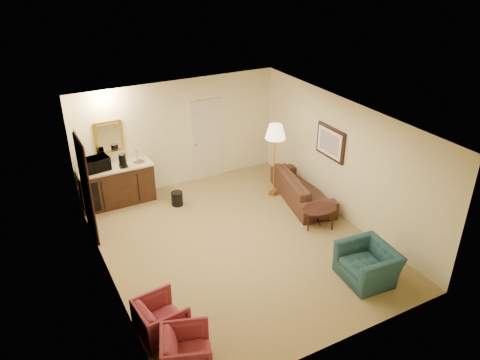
{
  "coord_description": "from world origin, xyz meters",
  "views": [
    {
      "loc": [
        -3.6,
        -6.86,
        5.42
      ],
      "look_at": [
        0.32,
        0.5,
        1.12
      ],
      "focal_mm": 35.0,
      "sensor_mm": 36.0,
      "label": 1
    }
  ],
  "objects_px": {
    "rose_chair_near": "(161,317)",
    "teal_armchair": "(368,259)",
    "coffee_table": "(319,217)",
    "wetbar_cabinet": "(118,185)",
    "coffee_maker": "(123,161)",
    "floor_lamp": "(274,161)",
    "microwave": "(96,163)",
    "sofa": "(303,184)",
    "rose_chair_far": "(187,350)",
    "waste_bin": "(177,199)"
  },
  "relations": [
    {
      "from": "rose_chair_near",
      "to": "teal_armchair",
      "type": "bearing_deg",
      "value": -103.25
    },
    {
      "from": "teal_armchair",
      "to": "rose_chair_near",
      "type": "distance_m",
      "value": 3.71
    },
    {
      "from": "teal_armchair",
      "to": "coffee_table",
      "type": "height_order",
      "value": "teal_armchair"
    },
    {
      "from": "microwave",
      "to": "coffee_maker",
      "type": "distance_m",
      "value": 0.56
    },
    {
      "from": "teal_armchair",
      "to": "waste_bin",
      "type": "distance_m",
      "value": 4.53
    },
    {
      "from": "wetbar_cabinet",
      "to": "floor_lamp",
      "type": "height_order",
      "value": "floor_lamp"
    },
    {
      "from": "teal_armchair",
      "to": "coffee_maker",
      "type": "distance_m",
      "value": 5.59
    },
    {
      "from": "sofa",
      "to": "coffee_table",
      "type": "height_order",
      "value": "sofa"
    },
    {
      "from": "rose_chair_far",
      "to": "coffee_maker",
      "type": "height_order",
      "value": "coffee_maker"
    },
    {
      "from": "floor_lamp",
      "to": "microwave",
      "type": "bearing_deg",
      "value": 160.32
    },
    {
      "from": "rose_chair_near",
      "to": "coffee_maker",
      "type": "distance_m",
      "value": 4.34
    },
    {
      "from": "teal_armchair",
      "to": "coffee_maker",
      "type": "bearing_deg",
      "value": -142.0
    },
    {
      "from": "rose_chair_near",
      "to": "coffee_table",
      "type": "distance_m",
      "value": 4.18
    },
    {
      "from": "sofa",
      "to": "teal_armchair",
      "type": "relative_size",
      "value": 2.18
    },
    {
      "from": "microwave",
      "to": "floor_lamp",
      "type": "bearing_deg",
      "value": -28.55
    },
    {
      "from": "rose_chair_near",
      "to": "floor_lamp",
      "type": "bearing_deg",
      "value": -58.53
    },
    {
      "from": "coffee_table",
      "to": "floor_lamp",
      "type": "distance_m",
      "value": 1.78
    },
    {
      "from": "wetbar_cabinet",
      "to": "teal_armchair",
      "type": "distance_m",
      "value": 5.72
    },
    {
      "from": "teal_armchair",
      "to": "waste_bin",
      "type": "height_order",
      "value": "teal_armchair"
    },
    {
      "from": "sofa",
      "to": "coffee_table",
      "type": "bearing_deg",
      "value": 174.76
    },
    {
      "from": "wetbar_cabinet",
      "to": "rose_chair_far",
      "type": "distance_m",
      "value": 5.12
    },
    {
      "from": "rose_chair_near",
      "to": "floor_lamp",
      "type": "relative_size",
      "value": 0.4
    },
    {
      "from": "sofa",
      "to": "coffee_table",
      "type": "relative_size",
      "value": 2.72
    },
    {
      "from": "teal_armchair",
      "to": "microwave",
      "type": "xyz_separation_m",
      "value": [
        -3.56,
        4.78,
        0.68
      ]
    },
    {
      "from": "rose_chair_far",
      "to": "sofa",
      "type": "bearing_deg",
      "value": -32.78
    },
    {
      "from": "rose_chair_near",
      "to": "coffee_table",
      "type": "height_order",
      "value": "rose_chair_near"
    },
    {
      "from": "sofa",
      "to": "wetbar_cabinet",
      "type": "bearing_deg",
      "value": 76.19
    },
    {
      "from": "teal_armchair",
      "to": "floor_lamp",
      "type": "relative_size",
      "value": 0.55
    },
    {
      "from": "sofa",
      "to": "rose_chair_far",
      "type": "distance_m",
      "value": 5.31
    },
    {
      "from": "coffee_table",
      "to": "waste_bin",
      "type": "relative_size",
      "value": 2.38
    },
    {
      "from": "wetbar_cabinet",
      "to": "sofa",
      "type": "relative_size",
      "value": 0.77
    },
    {
      "from": "wetbar_cabinet",
      "to": "teal_armchair",
      "type": "height_order",
      "value": "wetbar_cabinet"
    },
    {
      "from": "teal_armchair",
      "to": "rose_chair_near",
      "type": "relative_size",
      "value": 1.39
    },
    {
      "from": "microwave",
      "to": "coffee_maker",
      "type": "relative_size",
      "value": 1.69
    },
    {
      "from": "floor_lamp",
      "to": "teal_armchair",
      "type": "bearing_deg",
      "value": -92.84
    },
    {
      "from": "coffee_maker",
      "to": "teal_armchair",
      "type": "bearing_deg",
      "value": -37.57
    },
    {
      "from": "teal_armchair",
      "to": "floor_lamp",
      "type": "xyz_separation_m",
      "value": [
        0.17,
        3.44,
        0.46
      ]
    },
    {
      "from": "wetbar_cabinet",
      "to": "sofa",
      "type": "bearing_deg",
      "value": -26.13
    },
    {
      "from": "teal_armchair",
      "to": "floor_lamp",
      "type": "bearing_deg",
      "value": -177.78
    },
    {
      "from": "teal_armchair",
      "to": "rose_chair_far",
      "type": "bearing_deg",
      "value": -79.39
    },
    {
      "from": "sofa",
      "to": "waste_bin",
      "type": "bearing_deg",
      "value": 79.02
    },
    {
      "from": "waste_bin",
      "to": "rose_chair_far",
      "type": "bearing_deg",
      "value": -109.45
    },
    {
      "from": "teal_armchair",
      "to": "coffee_table",
      "type": "relative_size",
      "value": 1.25
    },
    {
      "from": "rose_chair_near",
      "to": "floor_lamp",
      "type": "xyz_separation_m",
      "value": [
        3.85,
        3.0,
        0.53
      ]
    },
    {
      "from": "coffee_table",
      "to": "microwave",
      "type": "xyz_separation_m",
      "value": [
        -3.84,
        2.99,
        0.88
      ]
    },
    {
      "from": "rose_chair_far",
      "to": "coffee_maker",
      "type": "bearing_deg",
      "value": 13.13
    },
    {
      "from": "wetbar_cabinet",
      "to": "coffee_table",
      "type": "distance_m",
      "value": 4.56
    },
    {
      "from": "wetbar_cabinet",
      "to": "microwave",
      "type": "bearing_deg",
      "value": 177.62
    },
    {
      "from": "teal_armchair",
      "to": "coffee_table",
      "type": "distance_m",
      "value": 1.82
    },
    {
      "from": "coffee_maker",
      "to": "sofa",
      "type": "bearing_deg",
      "value": -6.36
    }
  ]
}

